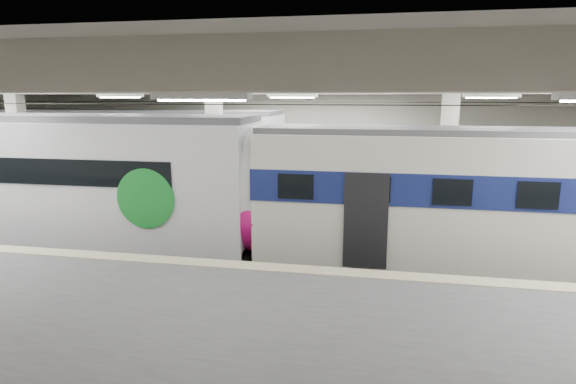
# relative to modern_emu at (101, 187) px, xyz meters

# --- Properties ---
(station_hall) EXTENTS (36.00, 24.00, 5.75)m
(station_hall) POSITION_rel_modern_emu_xyz_m (5.74, -1.74, 1.09)
(station_hall) COLOR black
(station_hall) RESTS_ON ground
(modern_emu) EXTENTS (13.52, 2.79, 4.37)m
(modern_emu) POSITION_rel_modern_emu_xyz_m (0.00, 0.00, 0.00)
(modern_emu) COLOR white
(modern_emu) RESTS_ON ground
(older_rer) EXTENTS (12.31, 2.72, 4.11)m
(older_rer) POSITION_rel_modern_emu_xyz_m (11.28, 0.00, 0.01)
(older_rer) COLOR silver
(older_rer) RESTS_ON ground
(far_train) EXTENTS (13.64, 3.04, 4.35)m
(far_train) POSITION_rel_modern_emu_xyz_m (-2.26, 5.50, 0.10)
(far_train) COLOR white
(far_train) RESTS_ON ground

